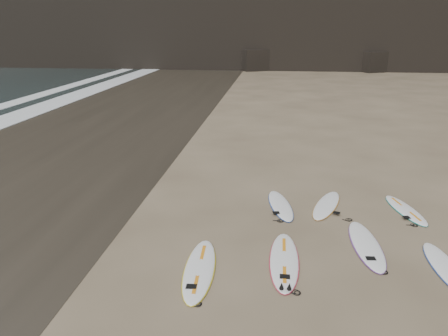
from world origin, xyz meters
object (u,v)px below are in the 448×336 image
at_px(surfboard_1, 284,260).
at_px(surfboard_5, 280,205).
at_px(surfboard_0, 200,269).
at_px(surfboard_6, 326,205).
at_px(surfboard_3, 446,267).
at_px(surfboard_7, 406,210).
at_px(surfboard_2, 366,245).

relative_size(surfboard_1, surfboard_5, 1.14).
height_order(surfboard_0, surfboard_1, same).
height_order(surfboard_0, surfboard_6, surfboard_0).
distance_m(surfboard_3, surfboard_5, 4.93).
bearing_deg(surfboard_5, surfboard_3, -51.65).
height_order(surfboard_1, surfboard_5, surfboard_1).
height_order(surfboard_3, surfboard_6, surfboard_6).
bearing_deg(surfboard_7, surfboard_1, -149.85).
bearing_deg(surfboard_0, surfboard_7, 33.03).
distance_m(surfboard_5, surfboard_7, 3.74).
bearing_deg(surfboard_3, surfboard_0, -174.57).
bearing_deg(surfboard_7, surfboard_2, -136.41).
xyz_separation_m(surfboard_1, surfboard_3, (3.68, 0.14, -0.01)).
bearing_deg(surfboard_0, surfboard_5, 62.07).
xyz_separation_m(surfboard_2, surfboard_7, (1.59, 2.41, -0.01)).
relative_size(surfboard_0, surfboard_7, 1.20).
height_order(surfboard_1, surfboard_7, surfboard_1).
bearing_deg(surfboard_6, surfboard_2, -55.24).
distance_m(surfboard_0, surfboard_5, 4.36).
bearing_deg(surfboard_5, surfboard_7, -9.80).
relative_size(surfboard_3, surfboard_7, 1.03).
xyz_separation_m(surfboard_1, surfboard_6, (1.34, 3.52, -0.01)).
bearing_deg(surfboard_6, surfboard_5, -153.97).
relative_size(surfboard_1, surfboard_3, 1.16).
bearing_deg(surfboard_6, surfboard_3, -36.85).
distance_m(surfboard_0, surfboard_7, 6.90).
bearing_deg(surfboard_1, surfboard_0, -161.97).
relative_size(surfboard_0, surfboard_5, 1.14).
bearing_deg(surfboard_7, surfboard_3, -102.63).
xyz_separation_m(surfboard_2, surfboard_5, (-2.15, 2.31, -0.01)).
bearing_deg(surfboard_3, surfboard_5, 137.37).
bearing_deg(surfboard_2, surfboard_3, -31.61).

